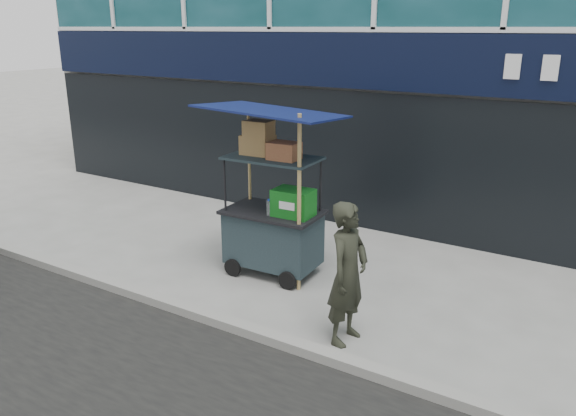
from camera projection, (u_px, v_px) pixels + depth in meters
The scene contains 4 objects.
ground at pixel (234, 320), 6.92m from camera, with size 80.00×80.00×0.00m, color slate.
curb at pixel (224, 322), 6.74m from camera, with size 80.00×0.18×0.12m, color gray.
vendor_cart at pixel (274, 217), 7.98m from camera, with size 1.89×1.37×2.47m.
vendor_man at pixel (348, 274), 6.23m from camera, with size 0.61×0.40×1.66m, color black.
Camera 1 is at (3.80, -4.89, 3.45)m, focal length 35.00 mm.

